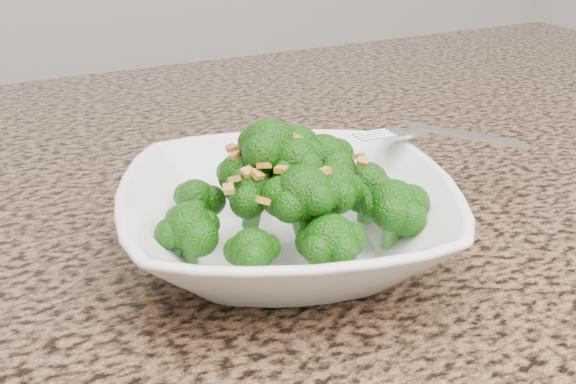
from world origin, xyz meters
TOP-DOWN VIEW (x-y plane):
  - granite_counter at (0.00, 0.30)m, footprint 1.64×1.04m
  - bowl at (0.02, 0.25)m, footprint 0.29×0.29m
  - broccoli_pile at (0.02, 0.25)m, footprint 0.20×0.20m
  - garlic_topping at (0.02, 0.25)m, footprint 0.12×0.12m
  - fork at (0.15, 0.28)m, footprint 0.17×0.09m

SIDE VIEW (x-z plane):
  - granite_counter at x=0.00m, z-range 0.87..0.90m
  - bowl at x=0.02m, z-range 0.90..0.96m
  - fork at x=0.15m, z-range 0.96..0.97m
  - broccoli_pile at x=0.02m, z-range 0.96..1.02m
  - garlic_topping at x=0.02m, z-range 1.02..1.02m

